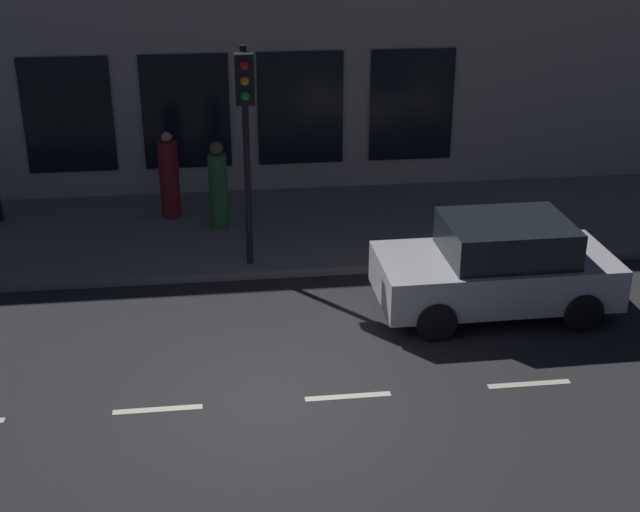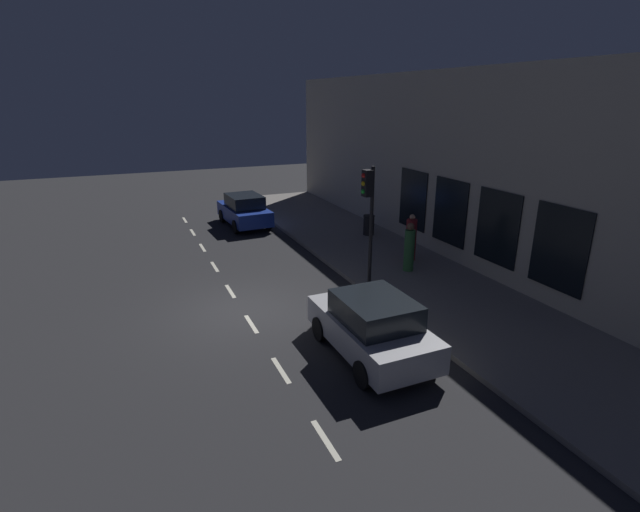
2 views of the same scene
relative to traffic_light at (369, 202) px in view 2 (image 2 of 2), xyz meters
name	(u,v)px [view 2 (image 2 of 2)]	position (x,y,z in m)	size (l,w,h in m)	color
ground_plane	(242,310)	(-4.30, -0.12, -2.96)	(60.00, 60.00, 0.00)	#28282B
sidewalk	(416,278)	(1.95, -0.12, -2.88)	(4.50, 32.00, 0.15)	gray
building_facade	(484,175)	(4.49, -0.12, 0.59)	(0.65, 32.00, 7.11)	beige
lane_centre_line	(251,324)	(-4.30, -1.12, -2.96)	(0.12, 27.20, 0.01)	beige
traffic_light	(369,202)	(0.00, 0.00, 0.00)	(0.46, 0.32, 3.92)	black
parked_car_0	(372,326)	(-1.99, -3.93, -2.17)	(1.95, 3.84, 1.58)	#B7B7BC
parked_car_1	(244,210)	(-1.69, 9.51, -2.17)	(1.98, 3.94, 1.58)	#1E389E
pedestrian_0	(409,249)	(2.01, 0.51, -1.98)	(0.44, 0.44, 1.77)	#336B38
pedestrian_1	(411,239)	(2.74, 1.50, -1.98)	(0.51, 0.51, 1.80)	maroon
trash_bin	(369,225)	(2.96, 5.19, -2.36)	(0.52, 0.52, 0.90)	black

